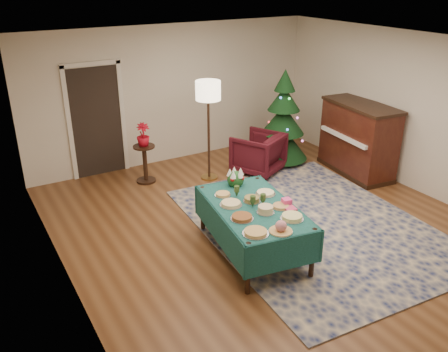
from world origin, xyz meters
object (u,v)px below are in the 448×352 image
gift_box (287,202)px  piano (358,140)px  armchair (258,151)px  floor_lamp (208,97)px  christmas_tree (283,122)px  side_table (145,164)px  buffet_table (253,215)px  potted_plant (143,140)px

gift_box → piano: size_ratio=0.07×
armchair → piano: (1.62, -0.97, 0.24)m
floor_lamp → piano: 2.97m
armchair → floor_lamp: 1.50m
piano → christmas_tree: bearing=127.4°
floor_lamp → side_table: size_ratio=2.62×
buffet_table → piano: size_ratio=1.20×
gift_box → piano: piano is taller
buffet_table → armchair: (1.67, 2.32, -0.14)m
piano → buffet_table: bearing=-157.7°
side_table → potted_plant: bearing=0.0°
piano → potted_plant: bearing=155.8°
gift_box → buffet_table: bearing=153.8°
christmas_tree → piano: bearing=-52.6°
armchair → side_table: armchair is taller
christmas_tree → piano: (0.90, -1.17, -0.18)m
side_table → gift_box: bearing=-76.3°
side_table → buffet_table: bearing=-82.8°
gift_box → potted_plant: 3.28m
potted_plant → christmas_tree: (2.77, -0.47, 0.03)m
side_table → piano: size_ratio=0.43×
armchair → christmas_tree: size_ratio=0.45×
armchair → side_table: 2.15m
gift_box → floor_lamp: size_ratio=0.06×
floor_lamp → christmas_tree: size_ratio=0.98×
floor_lamp → piano: bearing=-24.7°
armchair → piano: size_ratio=0.52×
floor_lamp → piano: (2.57, -1.18, -0.90)m
buffet_table → potted_plant: 3.02m
side_table → christmas_tree: christmas_tree is taller
christmas_tree → floor_lamp: bearing=179.6°
christmas_tree → buffet_table: bearing=-133.5°
armchair → piano: piano is taller
gift_box → armchair: (1.27, 2.51, -0.33)m
armchair → floor_lamp: (-0.96, 0.21, 1.14)m
armchair → side_table: (-2.05, 0.67, -0.08)m
armchair → gift_box: bearing=36.6°
piano → armchair: bearing=149.0°
buffet_table → gift_box: 0.48m
gift_box → christmas_tree: (1.99, 2.71, 0.09)m
armchair → floor_lamp: bearing=-39.1°
buffet_table → gift_box: size_ratio=17.34×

